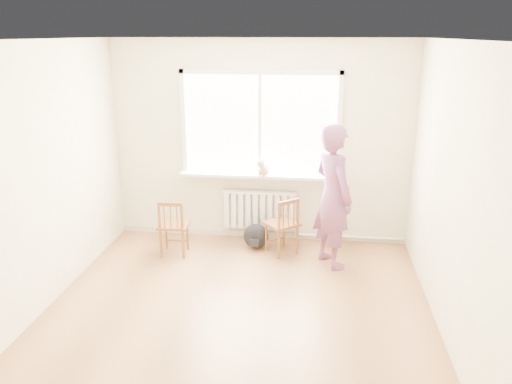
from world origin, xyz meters
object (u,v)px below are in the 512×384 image
(chair_right, at_px, (284,226))
(cat, at_px, (264,168))
(backpack, at_px, (256,236))
(person, at_px, (333,197))
(chair_left, at_px, (173,227))

(chair_right, distance_m, cat, 0.81)
(backpack, bearing_deg, person, -20.18)
(chair_left, bearing_deg, backpack, -164.51)
(person, bearing_deg, backpack, 37.58)
(chair_left, xyz_separation_m, backpack, (1.02, 0.36, -0.21))
(person, relative_size, backpack, 5.22)
(person, distance_m, cat, 1.08)
(chair_left, distance_m, backpack, 1.10)
(person, relative_size, cat, 4.34)
(chair_right, height_order, cat, cat)
(chair_left, bearing_deg, person, 176.25)
(chair_right, bearing_deg, person, 120.54)
(chair_left, xyz_separation_m, cat, (1.10, 0.56, 0.68))
(chair_left, relative_size, cat, 1.87)
(person, xyz_separation_m, cat, (-0.90, 0.57, 0.18))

